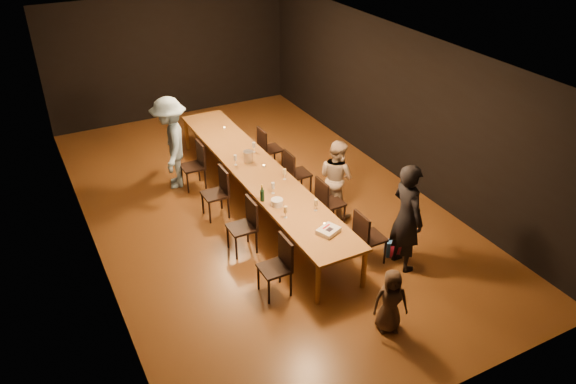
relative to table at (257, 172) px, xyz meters
name	(u,v)px	position (x,y,z in m)	size (l,w,h in m)	color
ground	(258,204)	(0.00, 0.00, -0.70)	(10.00, 10.00, 0.00)	#482412
room_shell	(255,101)	(0.00, 0.00, 1.38)	(6.04, 10.04, 3.02)	black
table	(257,172)	(0.00, 0.00, 0.00)	(0.90, 6.00, 0.75)	brown
chair_right_0	(370,237)	(0.85, -2.40, -0.24)	(0.42, 0.42, 0.93)	black
chair_right_1	(331,202)	(0.85, -1.20, -0.24)	(0.42, 0.42, 0.93)	black
chair_right_2	(298,173)	(0.85, 0.00, -0.24)	(0.42, 0.42, 0.93)	black
chair_right_3	(271,148)	(0.85, 1.20, -0.24)	(0.42, 0.42, 0.93)	black
chair_left_0	(274,268)	(-0.85, -2.40, -0.24)	(0.42, 0.42, 0.93)	black
chair_left_1	(242,227)	(-0.85, -1.20, -0.24)	(0.42, 0.42, 0.93)	black
chair_left_2	(215,194)	(-0.85, 0.00, -0.24)	(0.42, 0.42, 0.93)	black
chair_left_3	(192,166)	(-0.85, 1.20, -0.24)	(0.42, 0.42, 0.93)	black
woman_birthday	(407,217)	(1.26, -2.73, 0.20)	(0.66, 0.43, 1.80)	black
woman_tan	(336,177)	(1.15, -0.88, 0.02)	(0.70, 0.55, 1.44)	#C5AD94
man_blue	(171,143)	(-1.15, 1.46, 0.22)	(1.19, 0.68, 1.84)	#95C2E7
child	(391,301)	(0.21, -3.79, -0.22)	(0.48, 0.31, 0.97)	#3A2B20
gift_bag_red	(396,250)	(1.31, -2.51, -0.58)	(0.21, 0.12, 0.25)	#B31A47
gift_bag_blue	(392,248)	(1.27, -2.45, -0.56)	(0.22, 0.15, 0.28)	#2960B4
birthday_cake	(328,231)	(0.10, -2.34, 0.09)	(0.39, 0.36, 0.08)	white
plate_stack	(277,202)	(-0.24, -1.28, 0.10)	(0.20, 0.20, 0.11)	white
champagne_bottle	(262,193)	(-0.39, -1.04, 0.20)	(0.07, 0.07, 0.30)	black
ice_bucket	(248,156)	(-0.01, 0.37, 0.15)	(0.19, 0.19, 0.21)	#B3B3B8
wineglass_0	(286,212)	(-0.28, -1.67, 0.15)	(0.06, 0.06, 0.21)	beige
wineglass_1	(316,205)	(0.24, -1.71, 0.15)	(0.06, 0.06, 0.21)	beige
wineglass_2	(273,188)	(-0.13, -0.90, 0.15)	(0.06, 0.06, 0.21)	silver
wineglass_3	(285,174)	(0.27, -0.56, 0.15)	(0.06, 0.06, 0.21)	beige
wineglass_4	(235,160)	(-0.28, 0.34, 0.15)	(0.06, 0.06, 0.21)	silver
wineglass_5	(254,147)	(0.24, 0.68, 0.15)	(0.06, 0.06, 0.21)	silver
tealight_near	(325,224)	(0.15, -2.14, 0.06)	(0.05, 0.05, 0.03)	#B2B7B2
tealight_mid	(264,166)	(0.15, 0.04, 0.06)	(0.05, 0.05, 0.03)	#B2B7B2
tealight_far	(224,128)	(0.15, 1.97, 0.06)	(0.05, 0.05, 0.03)	#B2B7B2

